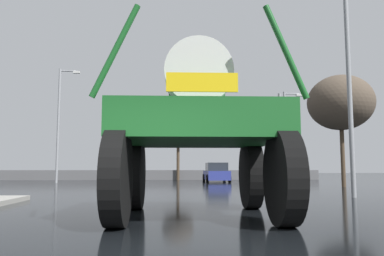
% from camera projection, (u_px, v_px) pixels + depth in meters
% --- Properties ---
extents(ground_plane, '(120.00, 120.00, 0.00)m').
position_uv_depth(ground_plane, '(159.00, 187.00, 22.53)').
color(ground_plane, black).
extents(oversize_sprayer, '(4.22, 5.24, 4.30)m').
position_uv_depth(oversize_sprayer, '(197.00, 130.00, 9.00)').
color(oversize_sprayer, black).
rests_on(oversize_sprayer, ground).
extents(sedan_ahead, '(1.89, 4.10, 1.52)m').
position_uv_depth(sedan_ahead, '(216.00, 173.00, 30.46)').
color(sedan_ahead, navy).
rests_on(sedan_ahead, ground).
extents(traffic_signal_near_right, '(0.24, 0.54, 3.71)m').
position_uv_depth(traffic_signal_near_right, '(279.00, 122.00, 13.52)').
color(traffic_signal_near_right, gray).
rests_on(traffic_signal_near_right, ground).
extents(streetlight_near_right, '(1.95, 0.24, 8.83)m').
position_uv_depth(streetlight_near_right, '(352.00, 71.00, 14.94)').
color(streetlight_near_right, gray).
rests_on(streetlight_near_right, ground).
extents(streetlight_far_left, '(1.57, 0.24, 8.60)m').
position_uv_depth(streetlight_far_left, '(60.00, 120.00, 28.75)').
color(streetlight_far_left, gray).
rests_on(streetlight_far_left, ground).
extents(streetlight_far_right, '(1.54, 0.24, 7.06)m').
position_uv_depth(streetlight_far_right, '(287.00, 131.00, 29.81)').
color(streetlight_far_right, gray).
rests_on(streetlight_far_right, ground).
extents(bare_tree_right, '(3.89, 3.89, 6.65)m').
position_uv_depth(bare_tree_right, '(341.00, 103.00, 22.93)').
color(bare_tree_right, '#473828').
rests_on(bare_tree_right, ground).
extents(bare_tree_far_center, '(2.97, 2.97, 5.64)m').
position_uv_depth(bare_tree_far_center, '(178.00, 133.00, 35.77)').
color(bare_tree_far_center, '#473828').
rests_on(bare_tree_far_center, ground).
extents(roadside_barrier, '(29.78, 0.24, 0.90)m').
position_uv_depth(roadside_barrier, '(162.00, 175.00, 35.72)').
color(roadside_barrier, '#59595B').
rests_on(roadside_barrier, ground).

